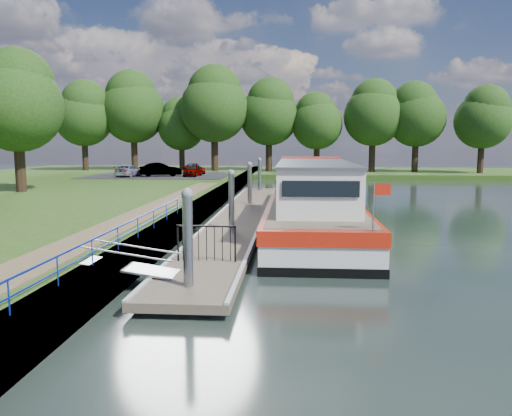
# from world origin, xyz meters

# --- Properties ---
(ground) EXTENTS (160.00, 160.00, 0.00)m
(ground) POSITION_xyz_m (0.00, 0.00, 0.00)
(ground) COLOR black
(ground) RESTS_ON ground
(bank_edge) EXTENTS (1.10, 90.00, 0.78)m
(bank_edge) POSITION_xyz_m (-2.55, 15.00, 0.39)
(bank_edge) COLOR #473D2D
(bank_edge) RESTS_ON ground
(far_bank) EXTENTS (60.00, 18.00, 0.60)m
(far_bank) POSITION_xyz_m (12.00, 52.00, 0.30)
(far_bank) COLOR #254112
(far_bank) RESTS_ON ground
(footpath) EXTENTS (1.60, 40.00, 0.05)m
(footpath) POSITION_xyz_m (-4.40, 8.00, 0.80)
(footpath) COLOR brown
(footpath) RESTS_ON riverbank
(carpark) EXTENTS (14.00, 12.00, 0.06)m
(carpark) POSITION_xyz_m (-11.00, 38.00, 0.81)
(carpark) COLOR black
(carpark) RESTS_ON riverbank
(blue_fence) EXTENTS (0.04, 18.04, 0.72)m
(blue_fence) POSITION_xyz_m (-2.75, 3.00, 1.31)
(blue_fence) COLOR #0C2DBF
(blue_fence) RESTS_ON riverbank
(pontoon) EXTENTS (2.50, 30.00, 0.56)m
(pontoon) POSITION_xyz_m (0.00, 13.00, 0.18)
(pontoon) COLOR brown
(pontoon) RESTS_ON ground
(mooring_piles) EXTENTS (0.30, 27.30, 3.55)m
(mooring_piles) POSITION_xyz_m (0.00, 13.00, 1.28)
(mooring_piles) COLOR gray
(mooring_piles) RESTS_ON ground
(gangway) EXTENTS (2.58, 1.00, 0.92)m
(gangway) POSITION_xyz_m (-1.85, 0.50, 0.63)
(gangway) COLOR #A5A8AD
(gangway) RESTS_ON ground
(gate_panel) EXTENTS (1.85, 0.05, 1.15)m
(gate_panel) POSITION_xyz_m (-0.00, 2.20, 1.15)
(gate_panel) COLOR black
(gate_panel) RESTS_ON ground
(barge) EXTENTS (4.36, 21.15, 4.78)m
(barge) POSITION_xyz_m (3.60, 12.39, 1.09)
(barge) COLOR black
(barge) RESTS_ON ground
(horizon_trees) EXTENTS (54.38, 10.03, 12.87)m
(horizon_trees) POSITION_xyz_m (-1.61, 48.68, 7.95)
(horizon_trees) COLOR #332316
(horizon_trees) RESTS_ON ground
(bank_tree_a) EXTENTS (6.12, 6.12, 9.72)m
(bank_tree_a) POSITION_xyz_m (-15.99, 20.08, 7.02)
(bank_tree_a) COLOR #332316
(bank_tree_a) RESTS_ON riverbank
(car_a) EXTENTS (1.57, 3.47, 1.16)m
(car_a) POSITION_xyz_m (-7.32, 36.18, 1.41)
(car_a) COLOR #999999
(car_a) RESTS_ON carpark
(car_b) EXTENTS (4.30, 2.69, 1.34)m
(car_b) POSITION_xyz_m (-10.46, 35.62, 1.50)
(car_b) COLOR #999999
(car_b) RESTS_ON carpark
(car_c) EXTENTS (2.05, 4.01, 1.11)m
(car_c) POSITION_xyz_m (-13.52, 35.24, 1.39)
(car_c) COLOR #999999
(car_c) RESTS_ON carpark
(car_d) EXTENTS (3.20, 4.28, 1.08)m
(car_d) POSITION_xyz_m (-8.00, 40.28, 1.37)
(car_d) COLOR #999999
(car_d) RESTS_ON carpark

